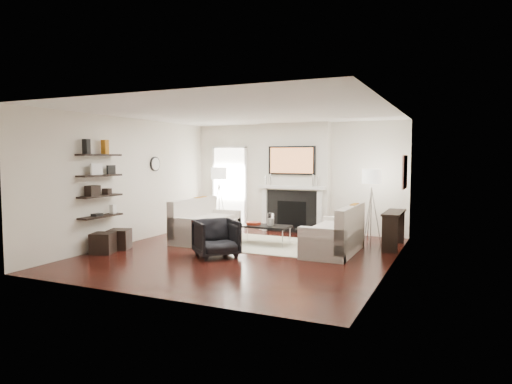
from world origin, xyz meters
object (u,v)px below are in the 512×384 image
at_px(lamp_right_shade, 372,176).
at_px(lamp_left_shade, 219,173).
at_px(armchair, 216,236).
at_px(ottoman_near, 119,239).
at_px(loveseat_left_base, 206,231).
at_px(coffee_table, 264,226).
at_px(loveseat_right_base, 333,242).

bearing_deg(lamp_right_shade, lamp_left_shade, 175.60).
xyz_separation_m(lamp_left_shade, lamp_right_shade, (3.90, -0.30, 0.00)).
bearing_deg(armchair, ottoman_near, 137.16).
distance_m(loveseat_left_base, coffee_table, 1.41).
bearing_deg(ottoman_near, lamp_right_shade, 31.21).
distance_m(loveseat_left_base, lamp_right_shade, 3.82).
bearing_deg(ottoman_near, loveseat_right_base, 19.79).
relative_size(loveseat_left_base, ottoman_near, 4.50).
height_order(coffee_table, armchair, armchair).
relative_size(loveseat_right_base, coffee_table, 1.64).
height_order(armchair, ottoman_near, armchair).
xyz_separation_m(loveseat_right_base, ottoman_near, (-4.04, -1.45, -0.01)).
relative_size(loveseat_left_base, lamp_right_shade, 4.50).
height_order(loveseat_right_base, lamp_left_shade, lamp_left_shade).
relative_size(coffee_table, lamp_left_shade, 2.75).
distance_m(lamp_left_shade, lamp_right_shade, 3.91).
height_order(loveseat_right_base, armchair, armchair).
bearing_deg(loveseat_right_base, coffee_table, 173.78).
xyz_separation_m(coffee_table, lamp_right_shade, (2.02, 1.12, 1.05)).
relative_size(coffee_table, lamp_right_shade, 2.75).
bearing_deg(armchair, loveseat_right_base, -14.57).
height_order(lamp_left_shade, ottoman_near, lamp_left_shade).
relative_size(loveseat_left_base, loveseat_right_base, 1.00).
bearing_deg(lamp_left_shade, coffee_table, -37.09).
xyz_separation_m(armchair, lamp_left_shade, (-1.52, 2.84, 1.07)).
relative_size(loveseat_left_base, coffee_table, 1.64).
height_order(loveseat_right_base, coffee_table, same).
distance_m(loveseat_right_base, lamp_left_shade, 3.97).
bearing_deg(lamp_right_shade, coffee_table, -151.07).
relative_size(loveseat_left_base, lamp_left_shade, 4.50).
relative_size(loveseat_right_base, lamp_left_shade, 4.50).
distance_m(loveseat_right_base, ottoman_near, 4.29).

